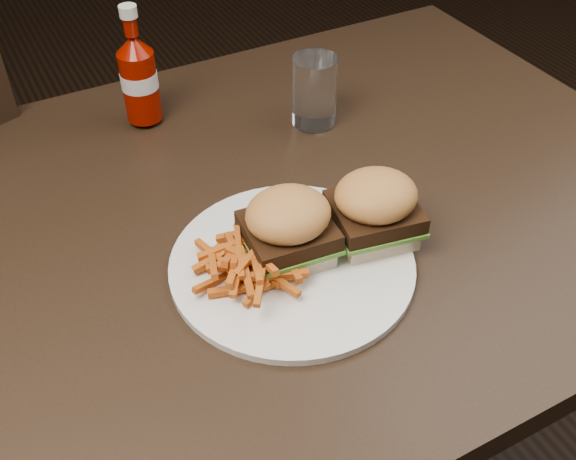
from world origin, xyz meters
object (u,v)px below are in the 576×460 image
tumbler (314,91)px  dining_table (247,224)px  plate (292,264)px  ketchup_bottle (140,86)px

tumbler → dining_table: bearing=-142.1°
dining_table → plate: plate is taller
dining_table → ketchup_bottle: bearing=99.0°
plate → tumbler: size_ratio=2.78×
plate → dining_table: bearing=92.3°
plate → ketchup_bottle: 0.39m
tumbler → plate: bearing=-124.4°
ketchup_bottle → dining_table: bearing=-81.0°
plate → tumbler: 0.31m
ketchup_bottle → tumbler: bearing=-29.2°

